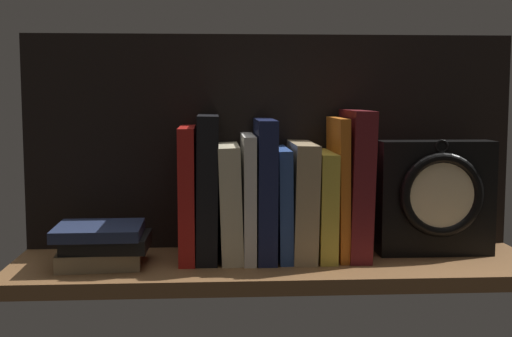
{
  "coord_description": "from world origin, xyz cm",
  "views": [
    {
      "loc": [
        -10.85,
        -116.26,
        28.54
      ],
      "look_at": [
        -3.25,
        3.36,
        15.69
      ],
      "focal_mm": 48.47,
      "sensor_mm": 36.0,
      "label": 1
    }
  ],
  "objects_px": {
    "book_orange_pandolfini": "(338,187)",
    "book_red_requiem": "(188,193)",
    "book_white_catcher": "(248,196)",
    "book_yellow_seinlanguage": "(323,204)",
    "book_tan_shortstories": "(302,200)",
    "book_black_skeptic": "(207,187)",
    "book_navy_bierce": "(265,189)",
    "book_stack_side": "(102,244)",
    "framed_clock": "(436,197)",
    "book_cream_twain": "(230,201)",
    "book_blue_modern": "(282,203)",
    "book_maroon_dawkins": "(355,183)"
  },
  "relations": [
    {
      "from": "book_cream_twain",
      "to": "book_white_catcher",
      "type": "relative_size",
      "value": 0.92
    },
    {
      "from": "book_red_requiem",
      "to": "book_tan_shortstories",
      "type": "xyz_separation_m",
      "value": [
        0.2,
        0.0,
        -0.01
      ]
    },
    {
      "from": "book_red_requiem",
      "to": "book_orange_pandolfini",
      "type": "xyz_separation_m",
      "value": [
        0.26,
        0.0,
        0.01
      ]
    },
    {
      "from": "book_tan_shortstories",
      "to": "framed_clock",
      "type": "distance_m",
      "value": 0.24
    },
    {
      "from": "book_black_skeptic",
      "to": "book_navy_bierce",
      "type": "bearing_deg",
      "value": 0.0
    },
    {
      "from": "framed_clock",
      "to": "book_cream_twain",
      "type": "bearing_deg",
      "value": 179.41
    },
    {
      "from": "book_white_catcher",
      "to": "framed_clock",
      "type": "relative_size",
      "value": 1.04
    },
    {
      "from": "book_navy_bierce",
      "to": "book_maroon_dawkins",
      "type": "bearing_deg",
      "value": 0.0
    },
    {
      "from": "book_white_catcher",
      "to": "book_yellow_seinlanguage",
      "type": "xyz_separation_m",
      "value": [
        0.13,
        0.0,
        -0.02
      ]
    },
    {
      "from": "book_blue_modern",
      "to": "book_maroon_dawkins",
      "type": "relative_size",
      "value": 0.75
    },
    {
      "from": "book_blue_modern",
      "to": "book_orange_pandolfini",
      "type": "distance_m",
      "value": 0.1
    },
    {
      "from": "book_black_skeptic",
      "to": "framed_clock",
      "type": "xyz_separation_m",
      "value": [
        0.41,
        -0.0,
        -0.02
      ]
    },
    {
      "from": "book_orange_pandolfini",
      "to": "book_stack_side",
      "type": "bearing_deg",
      "value": -173.69
    },
    {
      "from": "book_blue_modern",
      "to": "book_maroon_dawkins",
      "type": "bearing_deg",
      "value": 0.0
    },
    {
      "from": "book_maroon_dawkins",
      "to": "book_navy_bierce",
      "type": "bearing_deg",
      "value": 180.0
    },
    {
      "from": "book_white_catcher",
      "to": "book_maroon_dawkins",
      "type": "distance_m",
      "value": 0.19
    },
    {
      "from": "book_navy_bierce",
      "to": "framed_clock",
      "type": "xyz_separation_m",
      "value": [
        0.31,
        -0.0,
        -0.02
      ]
    },
    {
      "from": "book_tan_shortstories",
      "to": "book_red_requiem",
      "type": "bearing_deg",
      "value": 180.0
    },
    {
      "from": "book_cream_twain",
      "to": "book_orange_pandolfini",
      "type": "xyz_separation_m",
      "value": [
        0.19,
        0.0,
        0.02
      ]
    },
    {
      "from": "book_white_catcher",
      "to": "book_orange_pandolfini",
      "type": "bearing_deg",
      "value": 0.0
    },
    {
      "from": "book_orange_pandolfini",
      "to": "book_maroon_dawkins",
      "type": "height_order",
      "value": "book_maroon_dawkins"
    },
    {
      "from": "book_orange_pandolfini",
      "to": "book_maroon_dawkins",
      "type": "relative_size",
      "value": 0.95
    },
    {
      "from": "framed_clock",
      "to": "book_stack_side",
      "type": "bearing_deg",
      "value": -175.96
    },
    {
      "from": "book_navy_bierce",
      "to": "book_stack_side",
      "type": "xyz_separation_m",
      "value": [
        -0.28,
        -0.04,
        -0.09
      ]
    },
    {
      "from": "book_yellow_seinlanguage",
      "to": "framed_clock",
      "type": "height_order",
      "value": "framed_clock"
    },
    {
      "from": "book_red_requiem",
      "to": "book_white_catcher",
      "type": "relative_size",
      "value": 1.06
    },
    {
      "from": "book_red_requiem",
      "to": "book_orange_pandolfini",
      "type": "height_order",
      "value": "book_orange_pandolfini"
    },
    {
      "from": "book_navy_bierce",
      "to": "framed_clock",
      "type": "relative_size",
      "value": 1.16
    },
    {
      "from": "book_cream_twain",
      "to": "book_red_requiem",
      "type": "bearing_deg",
      "value": 180.0
    },
    {
      "from": "book_orange_pandolfini",
      "to": "book_red_requiem",
      "type": "bearing_deg",
      "value": 180.0
    },
    {
      "from": "book_cream_twain",
      "to": "book_maroon_dawkins",
      "type": "relative_size",
      "value": 0.77
    },
    {
      "from": "book_white_catcher",
      "to": "book_tan_shortstories",
      "type": "relative_size",
      "value": 1.07
    },
    {
      "from": "book_black_skeptic",
      "to": "book_maroon_dawkins",
      "type": "height_order",
      "value": "book_maroon_dawkins"
    },
    {
      "from": "book_black_skeptic",
      "to": "book_stack_side",
      "type": "relative_size",
      "value": 1.6
    },
    {
      "from": "book_red_requiem",
      "to": "book_maroon_dawkins",
      "type": "distance_m",
      "value": 0.3
    },
    {
      "from": "book_cream_twain",
      "to": "book_maroon_dawkins",
      "type": "distance_m",
      "value": 0.22
    },
    {
      "from": "book_black_skeptic",
      "to": "book_tan_shortstories",
      "type": "distance_m",
      "value": 0.17
    },
    {
      "from": "book_orange_pandolfini",
      "to": "book_stack_side",
      "type": "height_order",
      "value": "book_orange_pandolfini"
    },
    {
      "from": "book_tan_shortstories",
      "to": "book_orange_pandolfini",
      "type": "bearing_deg",
      "value": 0.0
    },
    {
      "from": "book_tan_shortstories",
      "to": "book_white_catcher",
      "type": "bearing_deg",
      "value": 180.0
    },
    {
      "from": "book_navy_bierce",
      "to": "book_stack_side",
      "type": "distance_m",
      "value": 0.29
    },
    {
      "from": "book_red_requiem",
      "to": "book_maroon_dawkins",
      "type": "bearing_deg",
      "value": 0.0
    },
    {
      "from": "book_red_requiem",
      "to": "book_black_skeptic",
      "type": "distance_m",
      "value": 0.04
    },
    {
      "from": "book_tan_shortstories",
      "to": "book_yellow_seinlanguage",
      "type": "xyz_separation_m",
      "value": [
        0.04,
        0.0,
        -0.01
      ]
    },
    {
      "from": "book_maroon_dawkins",
      "to": "book_blue_modern",
      "type": "bearing_deg",
      "value": 180.0
    },
    {
      "from": "book_red_requiem",
      "to": "book_white_catcher",
      "type": "height_order",
      "value": "book_red_requiem"
    },
    {
      "from": "book_maroon_dawkins",
      "to": "framed_clock",
      "type": "relative_size",
      "value": 1.24
    },
    {
      "from": "book_white_catcher",
      "to": "book_blue_modern",
      "type": "distance_m",
      "value": 0.06
    },
    {
      "from": "book_tan_shortstories",
      "to": "book_orange_pandolfini",
      "type": "height_order",
      "value": "book_orange_pandolfini"
    },
    {
      "from": "book_white_catcher",
      "to": "book_orange_pandolfini",
      "type": "distance_m",
      "value": 0.16
    }
  ]
}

